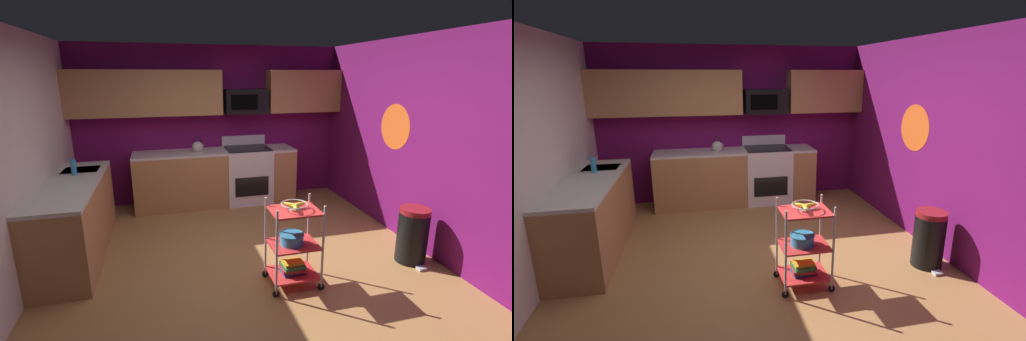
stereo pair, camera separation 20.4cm
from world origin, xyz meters
The scene contains 16 objects.
floor centered at (0.00, 0.00, -0.02)m, with size 4.40×4.80×0.04m, color #A87542.
wall_back centered at (0.00, 2.43, 1.30)m, with size 4.52×0.06×2.60m, color #6B1156.
wall_left centered at (-2.23, 0.00, 1.30)m, with size 0.06×4.80×2.60m, color silver.
wall_right centered at (2.23, 0.00, 1.30)m, with size 0.06×4.80×2.60m, color #6B1156.
wall_flower_decal centered at (2.20, 0.51, 1.45)m, with size 0.61×0.61×0.00m, color #E5591E.
counter_run centered at (-0.84, 1.52, 0.46)m, with size 3.52×2.66×0.92m.
oven_range centered at (0.54, 2.10, 0.48)m, with size 0.76×0.65×1.10m.
upper_cabinets centered at (-0.12, 2.23, 1.85)m, with size 4.40×0.33×0.70m.
microwave centered at (0.54, 2.21, 1.70)m, with size 0.70×0.39×0.40m.
rolling_cart centered at (0.39, -0.50, 0.45)m, with size 0.55×0.40×0.91m.
fruit_bowl centered at (0.39, -0.50, 0.88)m, with size 0.27×0.27×0.07m.
mixing_bowl_large centered at (0.37, -0.50, 0.52)m, with size 0.25×0.25×0.11m.
book_stack centered at (0.39, -0.50, 0.19)m, with size 0.25×0.20×0.13m.
kettle centered at (-0.29, 2.10, 1.00)m, with size 0.21×0.18×0.26m.
dish_soap_bottle centered at (-1.92, 1.09, 1.02)m, with size 0.06×0.06×0.20m, color #2D8CBF.
trash_can centered at (1.90, -0.42, 0.33)m, with size 0.34×0.42×0.66m.
Camera 2 is at (-0.63, -3.64, 2.13)m, focal length 24.85 mm.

